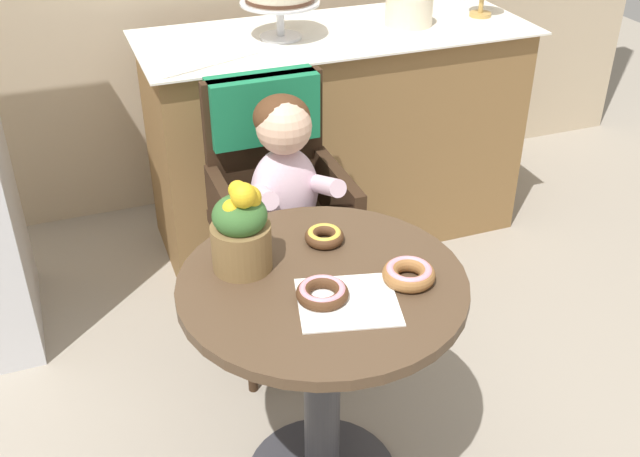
{
  "coord_description": "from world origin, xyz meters",
  "views": [
    {
      "loc": [
        -0.54,
        -1.41,
        1.81
      ],
      "look_at": [
        0.05,
        0.15,
        0.77
      ],
      "focal_mm": 42.56,
      "sensor_mm": 36.0,
      "label": 1
    }
  ],
  "objects_px": {
    "wicker_chair": "(273,176)",
    "seated_child": "(288,187)",
    "donut_mid": "(409,273)",
    "round_layer_cake": "(409,10)",
    "flower_vase": "(241,229)",
    "cafe_table": "(322,346)",
    "donut_front": "(324,236)",
    "donut_side": "(322,292)"
  },
  "relations": [
    {
      "from": "wicker_chair",
      "to": "seated_child",
      "type": "bearing_deg",
      "value": -93.3
    },
    {
      "from": "seated_child",
      "to": "donut_mid",
      "type": "bearing_deg",
      "value": -80.92
    },
    {
      "from": "donut_mid",
      "to": "round_layer_cake",
      "type": "relative_size",
      "value": 0.69
    },
    {
      "from": "flower_vase",
      "to": "wicker_chair",
      "type": "bearing_deg",
      "value": 65.84
    },
    {
      "from": "flower_vase",
      "to": "round_layer_cake",
      "type": "relative_size",
      "value": 1.32
    },
    {
      "from": "cafe_table",
      "to": "round_layer_cake",
      "type": "relative_size",
      "value": 3.82
    },
    {
      "from": "seated_child",
      "to": "donut_front",
      "type": "relative_size",
      "value": 6.98
    },
    {
      "from": "donut_mid",
      "to": "donut_side",
      "type": "height_order",
      "value": "donut_mid"
    },
    {
      "from": "cafe_table",
      "to": "round_layer_cake",
      "type": "bearing_deg",
      "value": 56.41
    },
    {
      "from": "donut_front",
      "to": "seated_child",
      "type": "bearing_deg",
      "value": 85.71
    },
    {
      "from": "cafe_table",
      "to": "seated_child",
      "type": "height_order",
      "value": "seated_child"
    },
    {
      "from": "donut_side",
      "to": "seated_child",
      "type": "bearing_deg",
      "value": 78.89
    },
    {
      "from": "seated_child",
      "to": "flower_vase",
      "type": "xyz_separation_m",
      "value": [
        -0.26,
        -0.43,
        0.15
      ]
    },
    {
      "from": "wicker_chair",
      "to": "donut_side",
      "type": "distance_m",
      "value": 0.79
    },
    {
      "from": "seated_child",
      "to": "donut_side",
      "type": "relative_size",
      "value": 5.78
    },
    {
      "from": "cafe_table",
      "to": "flower_vase",
      "type": "xyz_separation_m",
      "value": [
        -0.17,
        0.12,
        0.32
      ]
    },
    {
      "from": "donut_side",
      "to": "round_layer_cake",
      "type": "distance_m",
      "value": 1.63
    },
    {
      "from": "seated_child",
      "to": "donut_front",
      "type": "bearing_deg",
      "value": -94.29
    },
    {
      "from": "donut_side",
      "to": "donut_front",
      "type": "bearing_deg",
      "value": 68.11
    },
    {
      "from": "donut_front",
      "to": "round_layer_cake",
      "type": "distance_m",
      "value": 1.39
    },
    {
      "from": "donut_mid",
      "to": "round_layer_cake",
      "type": "height_order",
      "value": "round_layer_cake"
    },
    {
      "from": "seated_child",
      "to": "donut_front",
      "type": "height_order",
      "value": "seated_child"
    },
    {
      "from": "wicker_chair",
      "to": "donut_side",
      "type": "xyz_separation_m",
      "value": [
        -0.12,
        -0.78,
        0.1
      ]
    },
    {
      "from": "wicker_chair",
      "to": "donut_mid",
      "type": "bearing_deg",
      "value": -86.01
    },
    {
      "from": "round_layer_cake",
      "to": "seated_child",
      "type": "bearing_deg",
      "value": -135.95
    },
    {
      "from": "seated_child",
      "to": "donut_side",
      "type": "bearing_deg",
      "value": -101.11
    },
    {
      "from": "wicker_chair",
      "to": "donut_side",
      "type": "bearing_deg",
      "value": -102.24
    },
    {
      "from": "donut_mid",
      "to": "donut_side",
      "type": "bearing_deg",
      "value": 178.48
    },
    {
      "from": "cafe_table",
      "to": "round_layer_cake",
      "type": "distance_m",
      "value": 1.6
    },
    {
      "from": "round_layer_cake",
      "to": "donut_mid",
      "type": "bearing_deg",
      "value": -115.76
    },
    {
      "from": "donut_front",
      "to": "round_layer_cake",
      "type": "height_order",
      "value": "round_layer_cake"
    },
    {
      "from": "donut_front",
      "to": "round_layer_cake",
      "type": "relative_size",
      "value": 0.55
    },
    {
      "from": "donut_side",
      "to": "flower_vase",
      "type": "bearing_deg",
      "value": 125.55
    },
    {
      "from": "flower_vase",
      "to": "round_layer_cake",
      "type": "xyz_separation_m",
      "value": [
        1.02,
        1.16,
        0.13
      ]
    },
    {
      "from": "flower_vase",
      "to": "donut_mid",
      "type": "bearing_deg",
      "value": -29.02
    },
    {
      "from": "cafe_table",
      "to": "wicker_chair",
      "type": "xyz_separation_m",
      "value": [
        0.09,
        0.71,
        0.13
      ]
    },
    {
      "from": "cafe_table",
      "to": "donut_front",
      "type": "relative_size",
      "value": 6.92
    },
    {
      "from": "donut_mid",
      "to": "round_layer_cake",
      "type": "distance_m",
      "value": 1.53
    },
    {
      "from": "wicker_chair",
      "to": "round_layer_cake",
      "type": "xyz_separation_m",
      "value": [
        0.76,
        0.58,
        0.32
      ]
    },
    {
      "from": "seated_child",
      "to": "round_layer_cake",
      "type": "bearing_deg",
      "value": 44.05
    },
    {
      "from": "cafe_table",
      "to": "wicker_chair",
      "type": "height_order",
      "value": "wicker_chair"
    },
    {
      "from": "wicker_chair",
      "to": "donut_mid",
      "type": "relative_size",
      "value": 7.31
    }
  ]
}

